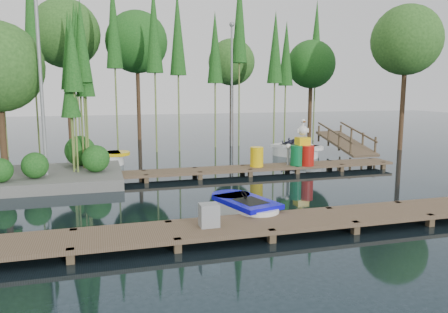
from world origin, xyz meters
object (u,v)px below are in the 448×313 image
object	(u,v)px
yellow_barrel	(257,157)
drum_cluster	(303,151)
boat_yellow_far	(97,159)
utility_cabinet	(209,215)
boat_blue	(246,209)
island	(20,96)

from	to	relation	value
yellow_barrel	drum_cluster	size ratio (longest dim) A/B	0.42
boat_yellow_far	drum_cluster	size ratio (longest dim) A/B	1.47
utility_cabinet	yellow_barrel	xyz separation A→B (m)	(3.76, 7.00, 0.13)
utility_cabinet	drum_cluster	size ratio (longest dim) A/B	0.28
boat_blue	utility_cabinet	xyz separation A→B (m)	(-1.36, -1.37, 0.33)
utility_cabinet	yellow_barrel	size ratio (longest dim) A/B	0.66
yellow_barrel	drum_cluster	bearing A→B (deg)	-4.31
boat_blue	utility_cabinet	size ratio (longest dim) A/B	4.87
yellow_barrel	boat_yellow_far	bearing A→B (deg)	148.65
boat_blue	utility_cabinet	world-z (taller)	utility_cabinet
boat_blue	utility_cabinet	distance (m)	1.95
boat_blue	boat_yellow_far	size ratio (longest dim) A/B	0.92
island	boat_yellow_far	bearing A→B (deg)	50.15
island	utility_cabinet	bearing A→B (deg)	-57.31
drum_cluster	utility_cabinet	bearing A→B (deg)	-130.05
utility_cabinet	drum_cluster	xyz separation A→B (m)	(5.76, 6.85, 0.30)
boat_blue	drum_cluster	xyz separation A→B (m)	(4.40, 5.48, 0.63)
island	boat_blue	size ratio (longest dim) A/B	2.61
boat_yellow_far	yellow_barrel	world-z (taller)	boat_yellow_far
boat_blue	boat_yellow_far	bearing A→B (deg)	96.06
boat_yellow_far	drum_cluster	world-z (taller)	drum_cluster
yellow_barrel	drum_cluster	distance (m)	2.01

